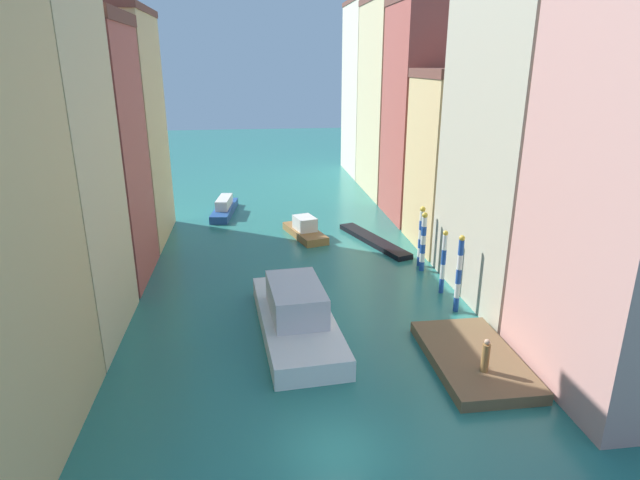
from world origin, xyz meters
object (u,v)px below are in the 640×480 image
object	(u,v)px
person_on_dock	(486,356)
mooring_pole_2	(423,241)
mooring_pole_1	(443,261)
motorboat_1	(224,208)
mooring_pole_0	(459,273)
waterfront_dock	(473,359)
vaporetto_white	(296,315)
motorboat_0	(305,230)
gondola_black	(373,240)
mooring_pole_3	(421,236)

from	to	relation	value
person_on_dock	mooring_pole_2	size ratio (longest dim) A/B	0.38
mooring_pole_1	motorboat_1	xyz separation A→B (m)	(-14.27, 20.16, -1.50)
mooring_pole_1	mooring_pole_2	bearing A→B (deg)	90.89
mooring_pole_0	mooring_pole_2	distance (m)	6.40
person_on_dock	mooring_pole_2	xyz separation A→B (m)	(1.43, 13.41, 0.86)
mooring_pole_0	motorboat_1	xyz separation A→B (m)	(-14.22, 22.77, -1.78)
waterfront_dock	mooring_pole_1	bearing A→B (deg)	80.62
person_on_dock	vaporetto_white	distance (m)	9.87
person_on_dock	motorboat_0	size ratio (longest dim) A/B	0.27
waterfront_dock	gondola_black	xyz separation A→B (m)	(-0.71, 18.13, -0.07)
mooring_pole_0	mooring_pole_1	world-z (taller)	mooring_pole_0
mooring_pole_1	mooring_pole_3	distance (m)	4.68
mooring_pole_0	mooring_pole_1	xyz separation A→B (m)	(0.05, 2.61, -0.28)
mooring_pole_0	gondola_black	world-z (taller)	mooring_pole_0
gondola_black	motorboat_1	world-z (taller)	motorboat_1
motorboat_0	mooring_pole_1	bearing A→B (deg)	-59.03
motorboat_0	mooring_pole_3	bearing A→B (deg)	-45.59
gondola_black	motorboat_1	size ratio (longest dim) A/B	1.23
waterfront_dock	vaporetto_white	bearing A→B (deg)	151.92
mooring_pole_0	gondola_black	bearing A→B (deg)	99.08
mooring_pole_3	person_on_dock	bearing A→B (deg)	-96.20
mooring_pole_3	vaporetto_white	bearing A→B (deg)	-138.28
motorboat_0	gondola_black	bearing A→B (deg)	-23.41
mooring_pole_3	motorboat_0	xyz separation A→B (m)	(-7.43, 7.58, -1.64)
mooring_pole_0	mooring_pole_2	xyz separation A→B (m)	(-0.00, 6.40, -0.22)
person_on_dock	mooring_pole_0	distance (m)	7.24
motorboat_0	mooring_pole_0	bearing A→B (deg)	-63.84
mooring_pole_1	gondola_black	xyz separation A→B (m)	(-2.06, 9.97, -1.89)
gondola_black	mooring_pole_1	bearing A→B (deg)	-78.30
motorboat_1	mooring_pole_1	bearing A→B (deg)	-54.71
vaporetto_white	gondola_black	xyz separation A→B (m)	(7.41, 13.80, -0.79)
mooring_pole_0	waterfront_dock	bearing A→B (deg)	-103.12
mooring_pole_0	mooring_pole_3	size ratio (longest dim) A/B	1.07
mooring_pole_1	mooring_pole_2	world-z (taller)	mooring_pole_2
waterfront_dock	vaporetto_white	xyz separation A→B (m)	(-8.12, 4.33, 0.71)
mooring_pole_2	motorboat_0	world-z (taller)	mooring_pole_2
mooring_pole_0	mooring_pole_3	distance (m)	7.29
mooring_pole_2	motorboat_0	bearing A→B (deg)	130.75
motorboat_1	mooring_pole_0	bearing A→B (deg)	-58.02
mooring_pole_3	motorboat_0	world-z (taller)	mooring_pole_3
person_on_dock	mooring_pole_0	bearing A→B (deg)	78.48
person_on_dock	mooring_pole_0	size ratio (longest dim) A/B	0.34
gondola_black	motorboat_0	bearing A→B (deg)	156.59
mooring_pole_1	motorboat_0	bearing A→B (deg)	120.97
person_on_dock	mooring_pole_3	distance (m)	14.42
mooring_pole_0	motorboat_1	distance (m)	26.90
mooring_pole_1	waterfront_dock	bearing A→B (deg)	-99.38
motorboat_1	gondola_black	bearing A→B (deg)	-39.87
mooring_pole_3	motorboat_0	distance (m)	10.74
person_on_dock	motorboat_0	distance (m)	22.67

